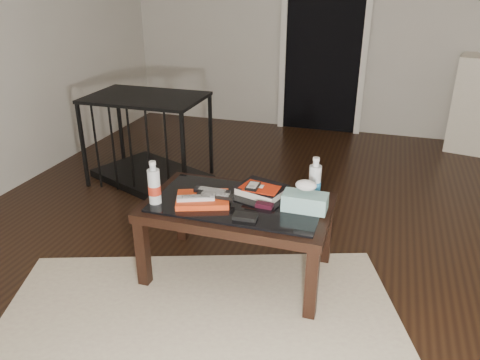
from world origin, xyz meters
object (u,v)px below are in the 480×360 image
Objects in this scene: textbook at (262,190)px; tissue_box at (305,202)px; coffee_table at (238,212)px; water_bottle_right at (315,178)px; water_bottle_left at (154,182)px; pet_crate at (150,154)px.

tissue_box is (0.26, -0.12, 0.02)m from textbook.
coffee_table is 0.46m from water_bottle_right.
textbook is 0.59m from water_bottle_left.
pet_crate reaches higher than tissue_box.
water_bottle_left is at bearing -167.86° from tissue_box.
textbook is (0.10, 0.13, 0.09)m from coffee_table.
pet_crate is (-1.10, 1.05, -0.17)m from coffee_table.
water_bottle_left is at bearing -37.71° from pet_crate.
textbook is 1.05× the size of water_bottle_right.
tissue_box is (-0.02, -0.15, -0.07)m from water_bottle_right.
pet_crate is at bearing 158.66° from textbook.
water_bottle_right is at bearing -8.17° from pet_crate.
tissue_box is at bearing -8.29° from textbook.
pet_crate is at bearing 149.01° from water_bottle_right.
coffee_table is 1.53m from pet_crate.
textbook is 1.05× the size of water_bottle_left.
coffee_table is 4.00× the size of textbook.
textbook is at bearing 28.51° from water_bottle_left.
pet_crate is at bearing 119.47° from water_bottle_left.
pet_crate is 1.81m from tissue_box.
water_bottle_left and water_bottle_right have the same top height.
textbook is (1.19, -0.92, 0.25)m from pet_crate.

